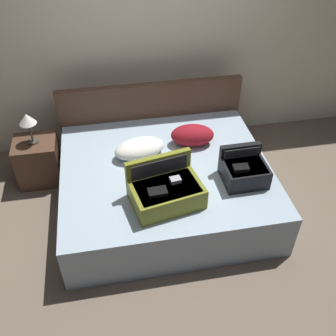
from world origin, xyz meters
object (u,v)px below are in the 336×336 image
(table_lamp, at_px, (27,121))
(pillow_center_head, at_px, (140,148))
(hard_case_medium, at_px, (244,170))
(bed, at_px, (166,186))
(nightstand, at_px, (39,161))
(hard_case_large, at_px, (166,191))
(pillow_near_headboard, at_px, (192,135))

(table_lamp, bearing_deg, pillow_center_head, -20.44)
(hard_case_medium, distance_m, table_lamp, 2.16)
(bed, xyz_separation_m, table_lamp, (-1.28, 0.62, 0.52))
(hard_case_medium, height_order, nightstand, hard_case_medium)
(hard_case_large, distance_m, hard_case_medium, 0.76)
(nightstand, bearing_deg, table_lamp, 0.00)
(bed, xyz_separation_m, hard_case_large, (-0.08, -0.45, 0.36))
(hard_case_medium, bearing_deg, hard_case_large, -169.89)
(pillow_near_headboard, xyz_separation_m, nightstand, (-1.61, 0.29, -0.34))
(hard_case_large, distance_m, pillow_near_headboard, 0.88)
(pillow_near_headboard, relative_size, nightstand, 0.87)
(nightstand, bearing_deg, bed, -25.98)
(pillow_near_headboard, xyz_separation_m, table_lamp, (-1.61, 0.29, 0.18))
(hard_case_medium, bearing_deg, pillow_center_head, 148.35)
(pillow_center_head, bearing_deg, table_lamp, 159.56)
(pillow_center_head, height_order, table_lamp, table_lamp)
(nightstand, bearing_deg, hard_case_medium, -25.39)
(hard_case_large, height_order, hard_case_medium, hard_case_large)
(hard_case_large, distance_m, pillow_center_head, 0.69)
(hard_case_medium, distance_m, pillow_center_head, 1.04)
(bed, xyz_separation_m, pillow_center_head, (-0.22, 0.23, 0.33))
(hard_case_medium, distance_m, nightstand, 2.18)
(hard_case_large, xyz_separation_m, table_lamp, (-1.20, 1.07, 0.16))
(pillow_near_headboard, bearing_deg, bed, -135.72)
(hard_case_large, distance_m, table_lamp, 1.62)
(pillow_center_head, bearing_deg, nightstand, 159.56)
(bed, height_order, hard_case_medium, hard_case_medium)
(table_lamp, bearing_deg, bed, -25.98)
(nightstand, relative_size, table_lamp, 1.50)
(hard_case_medium, xyz_separation_m, pillow_near_headboard, (-0.33, 0.63, -0.01))
(hard_case_medium, height_order, pillow_center_head, hard_case_medium)
(bed, xyz_separation_m, pillow_near_headboard, (0.34, 0.33, 0.35))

